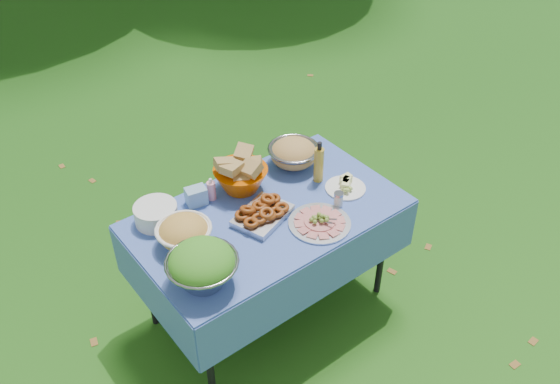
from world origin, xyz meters
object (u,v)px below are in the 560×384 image
at_px(salad_bowl, 202,265).
at_px(charcuterie_platter, 320,219).
at_px(picnic_table, 269,262).
at_px(bread_bowl, 241,174).
at_px(oil_bottle, 319,162).
at_px(plate_stack, 156,214).
at_px(pasta_bowl_steel, 294,153).

relative_size(salad_bowl, charcuterie_platter, 1.03).
xyz_separation_m(picnic_table, bread_bowl, (0.01, 0.26, 0.48)).
relative_size(charcuterie_platter, oil_bottle, 1.28).
distance_m(salad_bowl, plate_stack, 0.53).
xyz_separation_m(picnic_table, oil_bottle, (0.41, 0.06, 0.51)).
bearing_deg(plate_stack, bread_bowl, -4.38).
distance_m(picnic_table, charcuterie_platter, 0.51).
distance_m(plate_stack, pasta_bowl_steel, 0.91).
height_order(salad_bowl, plate_stack, salad_bowl).
height_order(picnic_table, charcuterie_platter, charcuterie_platter).
relative_size(plate_stack, bread_bowl, 0.74).
bearing_deg(salad_bowl, bread_bowl, 41.32).
bearing_deg(charcuterie_platter, picnic_table, 123.07).
height_order(charcuterie_platter, oil_bottle, oil_bottle).
relative_size(salad_bowl, pasta_bowl_steel, 1.12).
distance_m(picnic_table, oil_bottle, 0.66).
bearing_deg(bread_bowl, picnic_table, -91.94).
distance_m(salad_bowl, charcuterie_platter, 0.71).
relative_size(picnic_table, pasta_bowl_steel, 4.78).
relative_size(picnic_table, oil_bottle, 5.62).
bearing_deg(plate_stack, salad_bowl, -94.07).
xyz_separation_m(pasta_bowl_steel, oil_bottle, (0.01, -0.21, 0.05)).
bearing_deg(pasta_bowl_steel, salad_bowl, -152.43).
bearing_deg(pasta_bowl_steel, picnic_table, -145.93).
bearing_deg(picnic_table, bread_bowl, 88.06).
relative_size(picnic_table, charcuterie_platter, 4.37).
relative_size(bread_bowl, pasta_bowl_steel, 1.02).
height_order(bread_bowl, pasta_bowl_steel, bread_bowl).
distance_m(bread_bowl, oil_bottle, 0.45).
bearing_deg(picnic_table, charcuterie_platter, -56.93).
bearing_deg(charcuterie_platter, bread_bowl, 106.47).
distance_m(bread_bowl, charcuterie_platter, 0.54).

